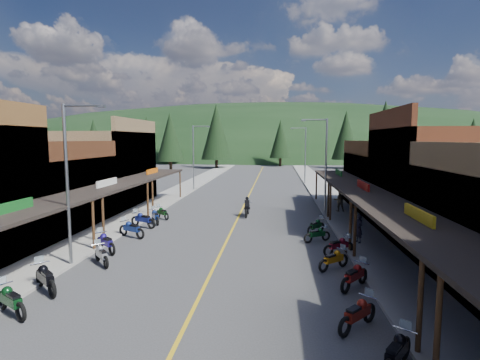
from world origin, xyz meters
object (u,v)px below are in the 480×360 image
(streetlight_3, at_px, (304,153))
(bike_west_3, at_px, (10,299))
(bike_west_10, at_px, (162,212))
(pedestrian_east_a, at_px, (359,228))
(shop_east_2, at_px, (445,183))
(bike_east_8, at_px, (316,225))
(pine_6, at_px, (473,139))
(bike_east_2, at_px, (397,351))
(streetlight_2, at_px, (324,162))
(shop_west_3, at_px, (101,169))
(pine_11, at_px, (385,134))
(streetlight_1, at_px, (195,155))
(pine_3, at_px, (280,139))
(bike_west_6, at_px, (106,241))
(bike_east_7, at_px, (317,234))
(bike_east_5, at_px, (334,258))
(pine_4, at_px, (346,135))
(bike_west_5, at_px, (101,254))
(shop_west_2, at_px, (39,193))
(bike_east_6, at_px, (339,245))
(pedestrian_east_b, at_px, (339,200))
(shop_east_3, at_px, (396,182))
(pine_5, at_px, (404,133))
(pine_7, at_px, (147,136))
(pine_0, at_px, (94,139))
(bike_west_7, at_px, (131,228))
(pine_9, at_px, (397,139))
(rider_on_bike, at_px, (247,208))
(pine_8, at_px, (132,141))
(pine_1, at_px, (169,136))
(pine_10, at_px, (170,137))
(bike_west_4, at_px, (45,277))
(bike_west_8, at_px, (143,219))
(bike_east_3, at_px, (358,312))
(pine_2, at_px, (216,132))

(streetlight_3, bearing_deg, bike_west_3, -107.95)
(bike_west_10, distance_m, pedestrian_east_a, 15.25)
(shop_east_2, xyz_separation_m, bike_east_8, (-8.04, 0.20, -2.96))
(pine_6, relative_size, bike_east_2, 5.37)
(streetlight_2, relative_size, bike_east_8, 4.10)
(shop_west_3, height_order, pine_11, pine_11)
(bike_west_10, bearing_deg, streetlight_2, -34.40)
(streetlight_1, height_order, pine_3, pine_3)
(bike_west_6, distance_m, bike_east_7, 12.47)
(bike_east_5, bearing_deg, pedestrian_east_a, 114.63)
(pine_4, height_order, bike_west_5, pine_4)
(shop_west_2, xyz_separation_m, streetlight_2, (20.71, 6.30, 1.93))
(bike_east_6, distance_m, pedestrian_east_b, 12.24)
(pine_11, height_order, bike_west_6, pine_11)
(bike_east_7, bearing_deg, shop_east_3, 115.33)
(pine_5, xyz_separation_m, pine_7, (-66.00, 4.00, -0.75))
(pine_0, relative_size, bike_west_7, 4.99)
(streetlight_3, bearing_deg, bike_west_7, -113.45)
(pine_9, relative_size, bike_east_8, 5.54)
(shop_east_3, distance_m, pine_5, 64.22)
(pine_0, distance_m, pine_3, 44.18)
(pine_3, distance_m, pine_4, 15.25)
(streetlight_1, height_order, pine_4, pine_4)
(bike_east_2, distance_m, bike_east_7, 12.95)
(rider_on_bike, bearing_deg, pine_8, 126.02)
(rider_on_bike, bearing_deg, pedestrian_east_a, -45.13)
(shop_east_2, distance_m, streetlight_1, 29.03)
(pine_5, bearing_deg, shop_east_2, -106.04)
(pine_1, distance_m, bike_east_7, 76.55)
(bike_east_8, bearing_deg, streetlight_2, 116.38)
(pine_6, relative_size, bike_west_3, 5.03)
(pedestrian_east_a, bearing_deg, bike_east_6, -57.72)
(pine_8, bearing_deg, pine_5, 29.74)
(pine_9, distance_m, rider_on_bike, 44.91)
(bike_east_8, bearing_deg, pine_11, 106.05)
(pine_9, height_order, bike_west_6, pine_9)
(pedestrian_east_a, bearing_deg, shop_west_3, -141.25)
(pine_1, xyz_separation_m, bike_west_6, (17.56, -73.56, -6.61))
(pedestrian_east_b, bearing_deg, pine_9, -116.79)
(pine_10, bearing_deg, bike_west_10, -74.90)
(bike_west_4, height_order, bike_west_8, bike_west_4)
(shop_east_2, distance_m, bike_east_7, 8.94)
(pine_7, distance_m, bike_east_2, 97.33)
(bike_east_3, height_order, pedestrian_east_b, pedestrian_east_b)
(pine_2, height_order, bike_west_6, pine_2)
(pine_2, height_order, bike_east_6, pine_2)
(pine_1, distance_m, bike_west_10, 67.37)
(pine_0, distance_m, bike_east_8, 75.76)
(bike_west_5, distance_m, bike_west_10, 11.05)
(shop_west_2, height_order, pine_7, pine_7)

